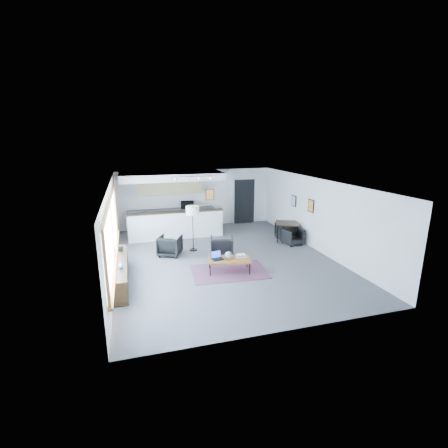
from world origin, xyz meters
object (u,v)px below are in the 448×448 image
object	(u,v)px
floor_lamp	(192,212)
microwave	(187,204)
coffee_table	(229,260)
laptop	(217,257)
dining_chair_near	(293,237)
armchair_left	(170,245)
book_stack	(241,256)
armchair_right	(222,246)
dining_table	(287,224)
ceramic_pot	(229,255)
dining_chair_far	(286,232)

from	to	relation	value
floor_lamp	microwave	world-z (taller)	floor_lamp
coffee_table	floor_lamp	xyz separation A→B (m)	(-0.67, 2.26, 1.04)
laptop	dining_chair_near	bearing A→B (deg)	16.52
armchair_left	microwave	distance (m)	3.61
book_stack	dining_chair_near	bearing A→B (deg)	33.35
laptop	dining_chair_near	xyz separation A→B (m)	(3.48, 1.74, -0.20)
coffee_table	book_stack	bearing A→B (deg)	20.13
book_stack	armchair_right	world-z (taller)	armchair_right
microwave	dining_table	bearing A→B (deg)	-30.62
book_stack	coffee_table	bearing A→B (deg)	-172.04
coffee_table	armchair_right	xyz separation A→B (m)	(0.15, 1.34, 0.00)
ceramic_pot	floor_lamp	xyz separation A→B (m)	(-0.64, 2.29, 0.89)
dining_chair_far	microwave	xyz separation A→B (m)	(-3.49, 2.83, 0.80)
coffee_table	book_stack	distance (m)	0.41
armchair_right	floor_lamp	xyz separation A→B (m)	(-0.82, 0.93, 1.04)
microwave	dining_chair_far	bearing A→B (deg)	-30.31
coffee_table	dining_chair_far	xyz separation A→B (m)	(3.16, 2.45, -0.06)
coffee_table	microwave	world-z (taller)	microwave
coffee_table	dining_table	distance (m)	3.99
laptop	microwave	xyz separation A→B (m)	(0.03, 5.18, 0.64)
floor_lamp	dining_chair_far	xyz separation A→B (m)	(3.83, 0.19, -1.11)
laptop	armchair_left	distance (m)	2.21
coffee_table	ceramic_pot	size ratio (longest dim) A/B	5.79
armchair_right	dining_chair_far	world-z (taller)	armchair_right
armchair_left	armchair_right	xyz separation A→B (m)	(1.70, -0.63, 0.01)
dining_chair_near	armchair_left	bearing A→B (deg)	166.98
ceramic_pot	armchair_left	world-z (taller)	armchair_left
dining_table	dining_chair_far	size ratio (longest dim) A/B	1.73
armchair_left	armchair_right	bearing A→B (deg)	-175.84
armchair_left	dining_chair_near	world-z (taller)	armchair_left
coffee_table	book_stack	xyz separation A→B (m)	(0.40, 0.06, 0.07)
coffee_table	armchair_left	bearing A→B (deg)	140.38
dining_table	dining_chair_near	bearing A→B (deg)	-93.98
coffee_table	microwave	size ratio (longest dim) A/B	2.46
armchair_right	laptop	bearing A→B (deg)	81.89
ceramic_pot	microwave	distance (m)	5.35
ceramic_pot	floor_lamp	bearing A→B (deg)	105.66
ceramic_pot	microwave	bearing A→B (deg)	93.27
coffee_table	ceramic_pot	bearing A→B (deg)	-121.82
armchair_left	dining_chair_far	world-z (taller)	armchair_left
ceramic_pot	coffee_table	bearing A→B (deg)	46.01
book_stack	armchair_left	xyz separation A→B (m)	(-1.95, 1.91, -0.08)
dining_table	coffee_table	bearing A→B (deg)	-142.51
armchair_left	dining_chair_far	xyz separation A→B (m)	(4.71, 0.49, -0.06)
armchair_left	floor_lamp	world-z (taller)	floor_lamp
armchair_left	armchair_right	world-z (taller)	armchair_right
coffee_table	dining_table	world-z (taller)	dining_table
laptop	dining_chair_far	distance (m)	4.24
armchair_left	microwave	bearing A→B (deg)	-85.63
ceramic_pot	dining_table	xyz separation A→B (m)	(3.19, 2.45, 0.12)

